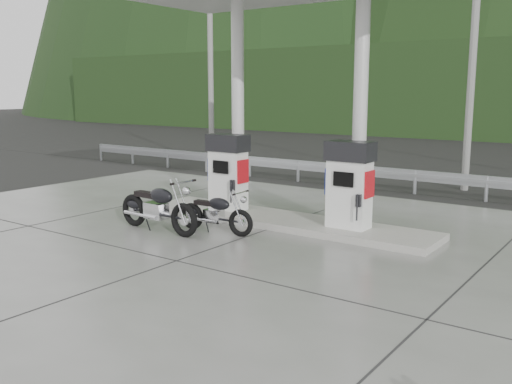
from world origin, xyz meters
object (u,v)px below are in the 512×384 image
Objects in this scene: gas_pump_left at (228,172)px; motorcycle_right at (216,214)px; gas_pump_right at (349,185)px; motorcycle_left at (158,208)px.

gas_pump_left is 1.05× the size of motorcycle_right.
gas_pump_right reaches higher than motorcycle_left.
motorcycle_left is at bearing -96.06° from gas_pump_left.
gas_pump_left is 1.84m from motorcycle_right.
motorcycle_left is 1.25× the size of motorcycle_right.
gas_pump_left is at bearing 180.00° from gas_pump_right.
motorcycle_right is (1.08, 0.62, -0.10)m from motorcycle_left.
gas_pump_right is 0.84× the size of motorcycle_left.
motorcycle_right is (0.85, -1.50, -0.64)m from gas_pump_left.
gas_pump_left is 3.20m from gas_pump_right.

